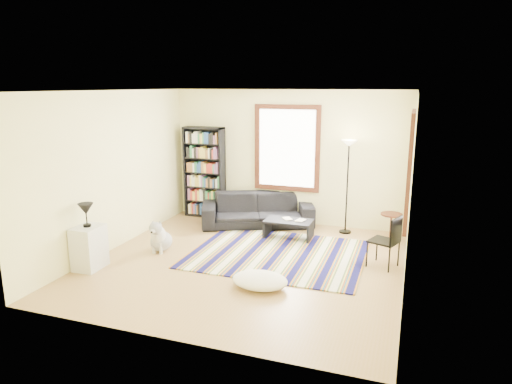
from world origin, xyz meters
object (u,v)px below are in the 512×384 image
(white_cabinet, at_px, (89,247))
(bookshelf, at_px, (205,172))
(floor_cushion, at_px, (260,280))
(folding_chair, at_px, (384,241))
(sofa, at_px, (258,210))
(coffee_table, at_px, (289,229))
(floor_lamp, at_px, (347,187))
(side_table, at_px, (391,227))
(dog, at_px, (161,235))

(white_cabinet, bearing_deg, bookshelf, 79.97)
(floor_cushion, relative_size, folding_chair, 0.97)
(sofa, xyz_separation_m, floor_cushion, (1.02, -2.86, -0.23))
(bookshelf, relative_size, coffee_table, 2.22)
(sofa, distance_m, coffee_table, 1.04)
(sofa, distance_m, floor_lamp, 1.92)
(bookshelf, relative_size, folding_chair, 2.33)
(bookshelf, xyz_separation_m, white_cabinet, (-0.46, -3.35, -0.65))
(floor_cushion, relative_size, white_cabinet, 1.19)
(bookshelf, relative_size, floor_lamp, 1.08)
(side_table, height_order, white_cabinet, white_cabinet)
(side_table, relative_size, folding_chair, 0.63)
(coffee_table, xyz_separation_m, dog, (-1.97, -1.40, 0.11))
(bookshelf, bearing_deg, folding_chair, -23.47)
(bookshelf, bearing_deg, dog, -84.84)
(coffee_table, height_order, folding_chair, folding_chair)
(sofa, relative_size, side_table, 4.26)
(coffee_table, distance_m, white_cabinet, 3.62)
(coffee_table, bearing_deg, side_table, 13.80)
(dog, bearing_deg, white_cabinet, -126.89)
(sofa, distance_m, side_table, 2.71)
(sofa, bearing_deg, bookshelf, 145.81)
(sofa, relative_size, white_cabinet, 3.29)
(folding_chair, xyz_separation_m, dog, (-3.78, -0.54, -0.14))
(bookshelf, distance_m, folding_chair, 4.38)
(coffee_table, bearing_deg, sofa, 144.45)
(coffee_table, bearing_deg, folding_chair, -25.44)
(sofa, relative_size, floor_lamp, 1.24)
(floor_lamp, relative_size, dog, 3.23)
(coffee_table, xyz_separation_m, floor_lamp, (0.99, 0.70, 0.75))
(bookshelf, xyz_separation_m, coffee_table, (2.17, -0.87, -0.82))
(coffee_table, bearing_deg, dog, -144.55)
(sofa, height_order, white_cabinet, white_cabinet)
(coffee_table, distance_m, floor_lamp, 1.42)
(dog, bearing_deg, floor_lamp, 30.10)
(sofa, xyz_separation_m, coffee_table, (0.84, -0.60, -0.16))
(floor_cushion, xyz_separation_m, side_table, (1.69, 2.72, 0.17))
(floor_lamp, xyz_separation_m, white_cabinet, (-3.62, -3.18, -0.58))
(floor_lamp, relative_size, folding_chair, 2.16)
(bookshelf, height_order, floor_cushion, bookshelf)
(white_cabinet, distance_m, dog, 1.27)
(bookshelf, relative_size, dog, 3.47)
(floor_cushion, distance_m, folding_chair, 2.18)
(bookshelf, height_order, dog, bookshelf)
(side_table, bearing_deg, bookshelf, 174.21)
(floor_cushion, distance_m, dog, 2.32)
(coffee_table, bearing_deg, bookshelf, 158.22)
(floor_lamp, height_order, white_cabinet, floor_lamp)
(coffee_table, height_order, floor_cushion, coffee_table)
(sofa, xyz_separation_m, side_table, (2.70, -0.14, -0.07))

